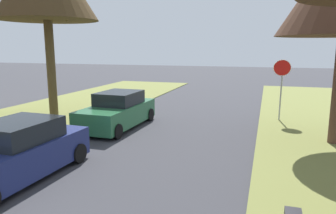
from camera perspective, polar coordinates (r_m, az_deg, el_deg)
stop_sign_far at (r=16.03m, az=19.76°, el=5.16°), size 0.81×0.70×2.91m
parked_sedan_navy at (r=9.52m, az=-25.84°, el=-7.47°), size 2.07×4.46×1.57m
parked_sedan_green at (r=14.26m, az=-9.02°, el=-0.75°), size 2.07×4.46×1.57m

